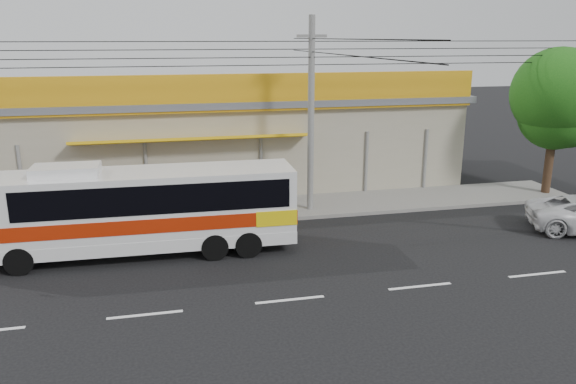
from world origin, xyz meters
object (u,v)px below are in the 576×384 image
tree_near (561,97)px  motorbike_dark (16,215)px  utility_pole (312,52)px  coach_bus (143,206)px  motorbike_red (3,224)px  tree_far (558,116)px

tree_near → motorbike_dark: bearing=179.2°
utility_pole → tree_near: utility_pole is taller
utility_pole → tree_near: size_ratio=4.99×
coach_bus → tree_near: bearing=11.7°
coach_bus → motorbike_dark: (-4.93, 3.72, -1.13)m
motorbike_red → tree_near: (23.50, 0.71, 4.03)m
coach_bus → motorbike_dark: bearing=144.2°
motorbike_dark → tree_far: (23.32, -0.29, 3.16)m
motorbike_dark → utility_pole: 13.13m
coach_bus → utility_pole: utility_pole is taller
utility_pole → motorbike_dark: bearing=178.3°
motorbike_red → motorbike_dark: size_ratio=1.10×
coach_bus → motorbike_red: (-5.14, 2.68, -1.15)m
motorbike_red → tree_far: (23.54, 0.75, 3.18)m
coach_bus → utility_pole: 8.99m
motorbike_dark → utility_pole: (11.65, -0.34, 6.04)m
tree_near → coach_bus: bearing=-169.5°
coach_bus → tree_near: tree_near is taller
coach_bus → tree_near: size_ratio=1.54×
motorbike_dark → utility_pole: utility_pole is taller
coach_bus → tree_near: 18.89m
motorbike_red → tree_far: size_ratio=0.29×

